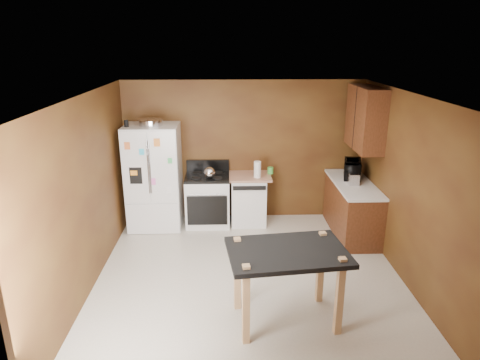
{
  "coord_description": "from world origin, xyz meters",
  "views": [
    {
      "loc": [
        -0.29,
        -5.16,
        3.15
      ],
      "look_at": [
        -0.1,
        0.85,
        1.17
      ],
      "focal_mm": 32.0,
      "sensor_mm": 36.0,
      "label": 1
    }
  ],
  "objects_px": {
    "roasting_pan": "(151,122)",
    "microwave": "(352,170)",
    "kettle": "(209,173)",
    "green_canister": "(270,171)",
    "toaster": "(353,178)",
    "island": "(287,261)",
    "pen_cup": "(126,123)",
    "refrigerator": "(154,177)",
    "paper_towel": "(257,169)",
    "dishwasher": "(248,199)",
    "gas_range": "(208,199)"
  },
  "relations": [
    {
      "from": "roasting_pan",
      "to": "gas_range",
      "type": "xyz_separation_m",
      "value": [
        0.9,
        0.07,
        -1.39
      ]
    },
    {
      "from": "pen_cup",
      "to": "microwave",
      "type": "height_order",
      "value": "pen_cup"
    },
    {
      "from": "pen_cup",
      "to": "kettle",
      "type": "xyz_separation_m",
      "value": [
        1.33,
        0.01,
        -0.85
      ]
    },
    {
      "from": "kettle",
      "to": "green_canister",
      "type": "relative_size",
      "value": 1.73
    },
    {
      "from": "microwave",
      "to": "island",
      "type": "bearing_deg",
      "value": 165.15
    },
    {
      "from": "paper_towel",
      "to": "toaster",
      "type": "bearing_deg",
      "value": -15.16
    },
    {
      "from": "paper_towel",
      "to": "gas_range",
      "type": "bearing_deg",
      "value": 173.55
    },
    {
      "from": "green_canister",
      "to": "refrigerator",
      "type": "distance_m",
      "value": 2.03
    },
    {
      "from": "roasting_pan",
      "to": "kettle",
      "type": "height_order",
      "value": "roasting_pan"
    },
    {
      "from": "island",
      "to": "green_canister",
      "type": "bearing_deg",
      "value": 88.08
    },
    {
      "from": "kettle",
      "to": "refrigerator",
      "type": "relative_size",
      "value": 0.11
    },
    {
      "from": "refrigerator",
      "to": "pen_cup",
      "type": "bearing_deg",
      "value": -163.26
    },
    {
      "from": "kettle",
      "to": "toaster",
      "type": "relative_size",
      "value": 0.79
    },
    {
      "from": "green_canister",
      "to": "kettle",
      "type": "bearing_deg",
      "value": -165.86
    },
    {
      "from": "roasting_pan",
      "to": "pen_cup",
      "type": "relative_size",
      "value": 3.65
    },
    {
      "from": "island",
      "to": "toaster",
      "type": "bearing_deg",
      "value": 58.97
    },
    {
      "from": "kettle",
      "to": "microwave",
      "type": "distance_m",
      "value": 2.43
    },
    {
      "from": "toaster",
      "to": "island",
      "type": "distance_m",
      "value": 2.7
    },
    {
      "from": "microwave",
      "to": "dishwasher",
      "type": "bearing_deg",
      "value": 97.03
    },
    {
      "from": "refrigerator",
      "to": "gas_range",
      "type": "height_order",
      "value": "refrigerator"
    },
    {
      "from": "kettle",
      "to": "island",
      "type": "distance_m",
      "value": 2.84
    },
    {
      "from": "pen_cup",
      "to": "green_canister",
      "type": "distance_m",
      "value": 2.57
    },
    {
      "from": "microwave",
      "to": "gas_range",
      "type": "bearing_deg",
      "value": 99.69
    },
    {
      "from": "kettle",
      "to": "paper_towel",
      "type": "bearing_deg",
      "value": 4.54
    },
    {
      "from": "roasting_pan",
      "to": "microwave",
      "type": "distance_m",
      "value": 3.47
    },
    {
      "from": "roasting_pan",
      "to": "green_canister",
      "type": "distance_m",
      "value": 2.21
    },
    {
      "from": "green_canister",
      "to": "gas_range",
      "type": "height_order",
      "value": "gas_range"
    },
    {
      "from": "refrigerator",
      "to": "island",
      "type": "relative_size",
      "value": 1.27
    },
    {
      "from": "kettle",
      "to": "dishwasher",
      "type": "xyz_separation_m",
      "value": [
        0.67,
        0.19,
        -0.55
      ]
    },
    {
      "from": "toaster",
      "to": "refrigerator",
      "type": "bearing_deg",
      "value": 173.54
    },
    {
      "from": "refrigerator",
      "to": "island",
      "type": "distance_m",
      "value": 3.37
    },
    {
      "from": "paper_towel",
      "to": "gas_range",
      "type": "relative_size",
      "value": 0.26
    },
    {
      "from": "microwave",
      "to": "kettle",
      "type": "bearing_deg",
      "value": 103.43
    },
    {
      "from": "gas_range",
      "to": "dishwasher",
      "type": "xyz_separation_m",
      "value": [
        0.72,
        0.02,
        -0.01
      ]
    },
    {
      "from": "pen_cup",
      "to": "green_canister",
      "type": "relative_size",
      "value": 0.93
    },
    {
      "from": "pen_cup",
      "to": "island",
      "type": "distance_m",
      "value": 3.67
    },
    {
      "from": "roasting_pan",
      "to": "pen_cup",
      "type": "bearing_deg",
      "value": -165.18
    },
    {
      "from": "kettle",
      "to": "toaster",
      "type": "distance_m",
      "value": 2.38
    },
    {
      "from": "refrigerator",
      "to": "dishwasher",
      "type": "bearing_deg",
      "value": 2.99
    },
    {
      "from": "roasting_pan",
      "to": "refrigerator",
      "type": "xyz_separation_m",
      "value": [
        -0.01,
        0.01,
        -0.95
      ]
    },
    {
      "from": "dishwasher",
      "to": "island",
      "type": "xyz_separation_m",
      "value": [
        0.29,
        -2.85,
        0.33
      ]
    },
    {
      "from": "microwave",
      "to": "island",
      "type": "height_order",
      "value": "microwave"
    },
    {
      "from": "toaster",
      "to": "refrigerator",
      "type": "xyz_separation_m",
      "value": [
        -3.31,
        0.45,
        -0.09
      ]
    },
    {
      "from": "island",
      "to": "gas_range",
      "type": "bearing_deg",
      "value": 109.72
    },
    {
      "from": "pen_cup",
      "to": "microwave",
      "type": "distance_m",
      "value": 3.84
    },
    {
      "from": "microwave",
      "to": "gas_range",
      "type": "height_order",
      "value": "microwave"
    },
    {
      "from": "roasting_pan",
      "to": "microwave",
      "type": "relative_size",
      "value": 0.78
    },
    {
      "from": "paper_towel",
      "to": "island",
      "type": "relative_size",
      "value": 0.2
    },
    {
      "from": "kettle",
      "to": "paper_towel",
      "type": "xyz_separation_m",
      "value": [
        0.82,
        0.07,
        0.03
      ]
    },
    {
      "from": "dishwasher",
      "to": "gas_range",
      "type": "bearing_deg",
      "value": -178.06
    }
  ]
}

